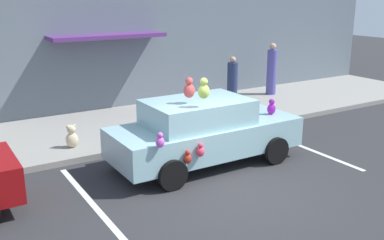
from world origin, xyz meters
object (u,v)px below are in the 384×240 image
(pedestrian_near_shopfront, at_px, (232,83))
(pedestrian_by_lamp, at_px, (272,71))
(plush_covered_car, at_px, (204,131))
(teddy_bear_on_sidewalk, at_px, (72,137))

(pedestrian_near_shopfront, height_order, pedestrian_by_lamp, pedestrian_by_lamp)
(plush_covered_car, xyz_separation_m, pedestrian_by_lamp, (5.82, 4.32, 0.24))
(plush_covered_car, bearing_deg, pedestrian_by_lamp, 36.57)
(teddy_bear_on_sidewalk, bearing_deg, pedestrian_near_shopfront, 13.99)
(pedestrian_near_shopfront, distance_m, pedestrian_by_lamp, 2.27)
(pedestrian_near_shopfront, bearing_deg, plush_covered_car, -133.64)
(pedestrian_near_shopfront, bearing_deg, teddy_bear_on_sidewalk, -166.01)
(teddy_bear_on_sidewalk, distance_m, pedestrian_near_shopfront, 6.21)
(plush_covered_car, bearing_deg, pedestrian_near_shopfront, 46.36)
(pedestrian_by_lamp, bearing_deg, plush_covered_car, -143.43)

